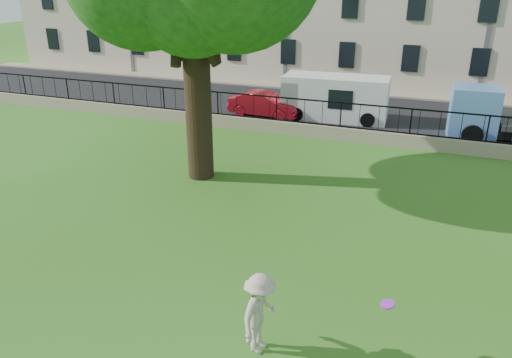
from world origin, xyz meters
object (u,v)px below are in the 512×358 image
at_px(man, 260,314).
at_px(red_sedan, 265,104).
at_px(frisbee, 387,304).
at_px(white_van, 335,98).

xyz_separation_m(man, red_sedan, (-5.93, 16.55, -0.22)).
distance_m(frisbee, red_sedan, 17.81).
distance_m(man, frisbee, 2.44).
bearing_deg(man, white_van, 15.18).
bearing_deg(frisbee, white_van, 105.89).
bearing_deg(red_sedan, white_van, -72.56).
xyz_separation_m(red_sedan, white_van, (3.49, 0.83, 0.47)).
distance_m(man, red_sedan, 17.59).
relative_size(man, red_sedan, 0.45).
height_order(red_sedan, white_van, white_van).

